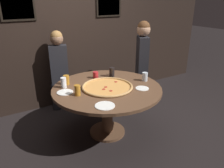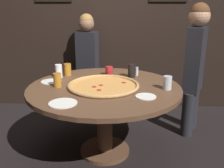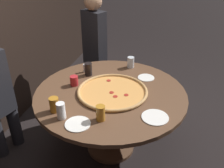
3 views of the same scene
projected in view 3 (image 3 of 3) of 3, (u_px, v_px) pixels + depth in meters
The scene contains 14 objects.
ground_plane at pixel (111, 147), 2.84m from camera, with size 24.00×24.00×0.00m, color black.
dining_table at pixel (111, 103), 2.55m from camera, with size 1.51×1.51×0.74m.
giant_pizza at pixel (112, 91), 2.46m from camera, with size 0.70×0.70×0.03m.
drink_cup_front_edge at pixel (88, 69), 2.75m from camera, with size 0.08×0.08×0.15m, color black.
drink_cup_near_left at pixel (54, 105), 2.16m from camera, with size 0.08×0.08×0.13m, color #BC7A23.
drink_cup_beside_pizza at pixel (101, 113), 2.05m from camera, with size 0.08×0.08×0.14m, color #BC7A23.
drink_cup_far_left at pixel (74, 81), 2.57m from camera, with size 0.08×0.08×0.10m, color #B22328.
drink_cup_centre_back at pixel (131, 62), 2.93m from camera, with size 0.08×0.08×0.13m, color silver.
drink_cup_near_right at pixel (61, 111), 2.07m from camera, with size 0.07×0.07×0.15m, color white.
white_plate_beside_cup at pixel (146, 78), 2.72m from camera, with size 0.18×0.18×0.01m, color white.
white_plate_near_front at pixel (155, 117), 2.11m from camera, with size 0.23×0.23×0.01m, color white.
white_plate_right_side at pixel (78, 124), 2.03m from camera, with size 0.21×0.21×0.01m, color white.
condiment_shaker at pixel (85, 68), 2.83m from camera, with size 0.04×0.04×0.10m.
diner_far_left at pixel (94, 41), 3.38m from camera, with size 0.30×0.40×1.53m.
Camera 3 is at (-2.03, -0.58, 2.04)m, focal length 40.00 mm.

